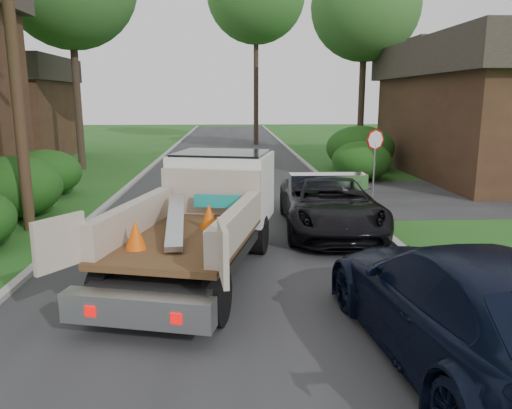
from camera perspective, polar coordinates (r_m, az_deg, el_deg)
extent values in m
plane|color=#234F16|center=(9.31, -3.08, -10.41)|extent=(120.00, 120.00, 0.00)
cube|color=#28282B|center=(18.93, -3.00, 1.27)|extent=(8.00, 90.00, 0.02)
cube|color=#9E9E99|center=(19.38, -15.22, 1.27)|extent=(0.20, 90.00, 0.12)
cube|color=#9E9E99|center=(19.35, 9.23, 1.53)|extent=(0.20, 90.00, 0.12)
cylinder|color=slate|center=(18.51, 13.31, 3.83)|extent=(0.06, 0.06, 2.00)
cylinder|color=#B20A0A|center=(18.39, 13.48, 7.22)|extent=(0.71, 0.32, 0.76)
cylinder|color=#382619|center=(14.76, -26.14, 16.52)|extent=(0.30, 0.30, 10.00)
cube|color=#3A2217|center=(33.49, -27.08, 8.56)|extent=(7.00, 7.00, 4.50)
cube|color=#3A2217|center=(26.07, 27.17, 7.91)|extent=(9.00, 12.00, 4.50)
ellipsoid|color=#0E3E12|center=(16.67, -26.02, 1.81)|extent=(2.86, 2.86, 1.87)
ellipsoid|color=#0E3E12|center=(20.01, -22.94, 3.36)|extent=(2.60, 2.60, 1.70)
ellipsoid|color=#0E3E12|center=(22.51, 11.97, 4.93)|extent=(2.60, 2.60, 1.70)
ellipsoid|color=#0E3E12|center=(25.54, 11.82, 6.34)|extent=(3.38, 3.38, 2.21)
cylinder|color=#2D2119|center=(26.71, -19.88, 13.43)|extent=(0.36, 0.36, 9.00)
cylinder|color=#2D2119|center=(29.56, 12.03, 13.19)|extent=(0.36, 0.36, 8.50)
sphere|color=#2A6B27|center=(29.96, 12.41, 21.34)|extent=(6.00, 6.00, 6.00)
cylinder|color=#2D2119|center=(38.69, 0.01, 14.99)|extent=(0.36, 0.36, 11.00)
cylinder|color=black|center=(12.04, -8.55, -3.00)|extent=(0.50, 0.95, 0.90)
cylinder|color=black|center=(11.57, 0.40, -3.49)|extent=(0.50, 0.95, 0.90)
cylinder|color=black|center=(8.73, -16.84, -9.33)|extent=(0.50, 0.95, 0.90)
cylinder|color=black|center=(8.06, -4.54, -10.64)|extent=(0.50, 0.95, 0.90)
cube|color=black|center=(10.06, -6.81, -4.97)|extent=(3.31, 6.11, 0.24)
cube|color=white|center=(11.82, -3.87, 2.04)|extent=(2.56, 2.27, 1.55)
cube|color=black|center=(11.74, -3.91, 4.69)|extent=(2.38, 2.09, 0.55)
cube|color=#472D19|center=(9.32, -8.16, -3.97)|extent=(2.98, 4.02, 0.12)
cube|color=beige|center=(10.86, -5.20, 1.39)|extent=(2.16, 0.61, 1.00)
cube|color=beige|center=(9.59, -13.89, -1.58)|extent=(1.04, 3.37, 0.60)
cube|color=beige|center=(8.96, -2.15, -2.19)|extent=(1.04, 3.37, 0.60)
cube|color=silver|center=(7.59, -13.37, -11.63)|extent=(2.32, 0.88, 0.45)
cube|color=#B20505|center=(7.72, -18.43, -11.51)|extent=(0.16, 0.08, 0.16)
cube|color=#B20505|center=(7.21, -9.12, -12.76)|extent=(0.16, 0.08, 0.16)
cube|color=beige|center=(7.99, -21.50, -4.08)|extent=(0.56, 0.79, 0.80)
cube|color=beige|center=(7.00, -3.80, -5.46)|extent=(0.18, 0.90, 0.80)
cube|color=silver|center=(9.39, -9.18, -1.74)|extent=(0.50, 2.61, 0.46)
cone|color=#F2590A|center=(8.63, -13.61, -3.36)|extent=(0.43, 0.43, 0.50)
cone|color=#F2590A|center=(9.70, -5.40, -1.36)|extent=(0.43, 0.43, 0.50)
cube|color=#148C84|center=(10.59, -4.25, 0.36)|extent=(1.09, 0.35, 0.28)
imported|color=black|center=(13.66, 8.42, 0.06)|extent=(2.69, 5.43, 1.48)
imported|color=black|center=(7.36, 22.71, -10.60)|extent=(2.85, 5.96, 1.67)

